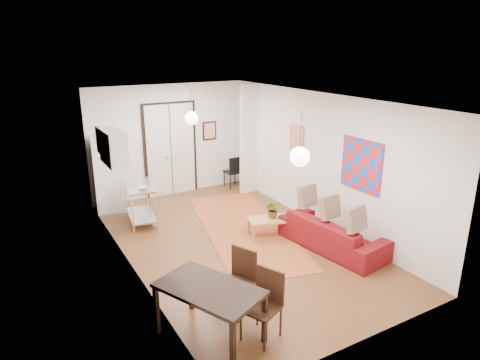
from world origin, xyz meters
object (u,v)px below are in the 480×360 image
dining_chair_near (233,275)px  black_side_chair (231,168)px  sofa (332,233)px  kitchen_counter (140,199)px  dining_table (209,293)px  fridge (107,175)px  coffee_table (269,221)px  dining_chair_far (257,298)px

dining_chair_near → black_side_chair: size_ratio=1.08×
sofa → black_side_chair: black_side_chair is taller
kitchen_counter → dining_table: size_ratio=0.76×
kitchen_counter → black_side_chair: black_side_chair is taller
fridge → black_side_chair: (3.43, 0.15, -0.37)m
dining_table → black_side_chair: 6.60m
fridge → coffee_table: bearing=-43.3°
coffee_table → dining_table: size_ratio=0.60×
sofa → dining_chair_far: (-2.66, -1.49, 0.24)m
coffee_table → sofa: bearing=-55.8°
dining_table → dining_chair_near: bearing=36.7°
fridge → black_side_chair: 3.46m
coffee_table → dining_chair_far: 3.23m
sofa → black_side_chair: bearing=-10.0°
coffee_table → black_side_chair: (0.91, 3.31, 0.19)m
kitchen_counter → black_side_chair: size_ratio=1.37×
coffee_table → dining_chair_near: 2.70m
dining_chair_far → black_side_chair: size_ratio=1.08×
sofa → dining_chair_near: dining_chair_near is taller
coffee_table → kitchen_counter: 2.93m
sofa → coffee_table: (-0.75, 1.10, 0.01)m
dining_table → dining_chair_near: dining_chair_near is taller
dining_chair_far → black_side_chair: (2.82, 5.90, -0.04)m
fridge → sofa: bearing=-44.4°
dining_table → dining_chair_far: bearing=-22.9°
kitchen_counter → dining_chair_near: size_ratio=1.27×
sofa → coffee_table: size_ratio=2.25×
dining_chair_far → coffee_table: bearing=119.4°
coffee_table → dining_chair_near: size_ratio=1.01×
kitchen_counter → fridge: (-0.42, 1.13, 0.32)m
coffee_table → dining_chair_near: (-1.91, -1.89, 0.23)m
coffee_table → fridge: (-2.53, 3.16, 0.56)m
fridge → dining_table: size_ratio=1.10×
coffee_table → dining_table: dining_table is taller
kitchen_counter → fridge: bearing=118.5°
fridge → dining_chair_far: 5.79m
dining_table → dining_chair_far: (0.60, -0.25, -0.13)m
dining_table → dining_chair_far: dining_chair_far is taller
fridge → dining_chair_far: size_ratio=1.84×
kitchen_counter → sofa: bearing=-39.7°
sofa → dining_chair_far: 3.06m
dining_chair_far → black_side_chair: 6.53m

